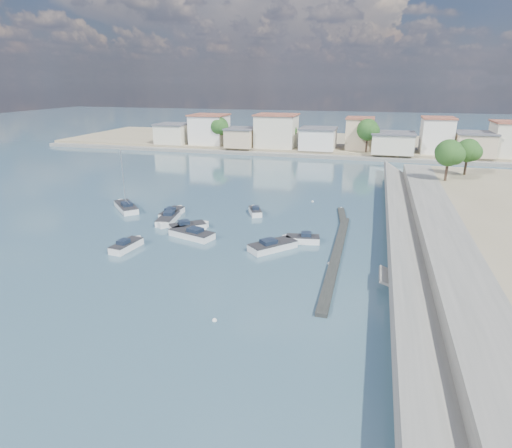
{
  "coord_description": "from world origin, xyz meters",
  "views": [
    {
      "loc": [
        9.98,
        -33.2,
        17.96
      ],
      "look_at": [
        -3.13,
        14.18,
        1.4
      ],
      "focal_mm": 30.0,
      "sensor_mm": 36.0,
      "label": 1
    }
  ],
  "objects_px": {
    "motorboat_g": "(168,220)",
    "motorboat_h": "(275,246)",
    "motorboat_c": "(190,234)",
    "motorboat_a": "(128,245)",
    "motorboat_d": "(301,239)",
    "motorboat_f": "(255,211)",
    "motorboat_b": "(190,227)",
    "sailboat": "(126,207)",
    "motorboat_e": "(173,213)"
  },
  "relations": [
    {
      "from": "motorboat_a",
      "to": "sailboat",
      "type": "bearing_deg",
      "value": 122.41
    },
    {
      "from": "motorboat_d",
      "to": "motorboat_g",
      "type": "bearing_deg",
      "value": 171.72
    },
    {
      "from": "sailboat",
      "to": "motorboat_c",
      "type": "bearing_deg",
      "value": -30.59
    },
    {
      "from": "motorboat_c",
      "to": "motorboat_e",
      "type": "height_order",
      "value": "same"
    },
    {
      "from": "motorboat_h",
      "to": "sailboat",
      "type": "relative_size",
      "value": 0.61
    },
    {
      "from": "motorboat_a",
      "to": "motorboat_d",
      "type": "xyz_separation_m",
      "value": [
        18.42,
        7.08,
        -0.0
      ]
    },
    {
      "from": "motorboat_c",
      "to": "motorboat_e",
      "type": "bearing_deg",
      "value": 128.4
    },
    {
      "from": "motorboat_h",
      "to": "motorboat_f",
      "type": "bearing_deg",
      "value": 115.12
    },
    {
      "from": "motorboat_f",
      "to": "motorboat_g",
      "type": "height_order",
      "value": "same"
    },
    {
      "from": "motorboat_h",
      "to": "sailboat",
      "type": "bearing_deg",
      "value": 159.41
    },
    {
      "from": "motorboat_e",
      "to": "motorboat_h",
      "type": "height_order",
      "value": "same"
    },
    {
      "from": "motorboat_f",
      "to": "sailboat",
      "type": "height_order",
      "value": "sailboat"
    },
    {
      "from": "motorboat_e",
      "to": "motorboat_h",
      "type": "distance_m",
      "value": 18.62
    },
    {
      "from": "motorboat_b",
      "to": "sailboat",
      "type": "distance_m",
      "value": 13.92
    },
    {
      "from": "motorboat_e",
      "to": "motorboat_f",
      "type": "height_order",
      "value": "same"
    },
    {
      "from": "motorboat_c",
      "to": "motorboat_f",
      "type": "relative_size",
      "value": 1.64
    },
    {
      "from": "motorboat_b",
      "to": "sailboat",
      "type": "xyz_separation_m",
      "value": [
        -12.67,
        5.76,
        0.03
      ]
    },
    {
      "from": "motorboat_e",
      "to": "sailboat",
      "type": "distance_m",
      "value": 7.99
    },
    {
      "from": "motorboat_d",
      "to": "motorboat_f",
      "type": "relative_size",
      "value": 1.14
    },
    {
      "from": "sailboat",
      "to": "motorboat_h",
      "type": "bearing_deg",
      "value": -20.59
    },
    {
      "from": "motorboat_d",
      "to": "sailboat",
      "type": "height_order",
      "value": "sailboat"
    },
    {
      "from": "sailboat",
      "to": "motorboat_d",
      "type": "bearing_deg",
      "value": -13.47
    },
    {
      "from": "motorboat_g",
      "to": "motorboat_f",
      "type": "bearing_deg",
      "value": 33.24
    },
    {
      "from": "motorboat_a",
      "to": "motorboat_b",
      "type": "xyz_separation_m",
      "value": [
        4.07,
        7.79,
        -0.0
      ]
    },
    {
      "from": "motorboat_c",
      "to": "sailboat",
      "type": "xyz_separation_m",
      "value": [
        -13.79,
        8.15,
        0.03
      ]
    },
    {
      "from": "sailboat",
      "to": "motorboat_e",
      "type": "bearing_deg",
      "value": -5.65
    },
    {
      "from": "motorboat_b",
      "to": "motorboat_f",
      "type": "bearing_deg",
      "value": 54.43
    },
    {
      "from": "motorboat_e",
      "to": "motorboat_h",
      "type": "bearing_deg",
      "value": -26.94
    },
    {
      "from": "motorboat_a",
      "to": "motorboat_h",
      "type": "bearing_deg",
      "value": 15.2
    },
    {
      "from": "motorboat_e",
      "to": "motorboat_h",
      "type": "relative_size",
      "value": 0.93
    },
    {
      "from": "motorboat_c",
      "to": "motorboat_g",
      "type": "bearing_deg",
      "value": 139.78
    },
    {
      "from": "motorboat_d",
      "to": "motorboat_f",
      "type": "height_order",
      "value": "same"
    },
    {
      "from": "motorboat_d",
      "to": "motorboat_g",
      "type": "relative_size",
      "value": 0.76
    },
    {
      "from": "motorboat_e",
      "to": "sailboat",
      "type": "relative_size",
      "value": 0.56
    },
    {
      "from": "motorboat_a",
      "to": "motorboat_h",
      "type": "height_order",
      "value": "same"
    },
    {
      "from": "motorboat_a",
      "to": "motorboat_b",
      "type": "bearing_deg",
      "value": 62.45
    },
    {
      "from": "motorboat_f",
      "to": "motorboat_e",
      "type": "bearing_deg",
      "value": -161.33
    },
    {
      "from": "motorboat_h",
      "to": "sailboat",
      "type": "xyz_separation_m",
      "value": [
        -24.55,
        9.22,
        0.03
      ]
    },
    {
      "from": "motorboat_d",
      "to": "motorboat_h",
      "type": "distance_m",
      "value": 3.7
    },
    {
      "from": "motorboat_g",
      "to": "motorboat_h",
      "type": "relative_size",
      "value": 1.06
    },
    {
      "from": "motorboat_c",
      "to": "sailboat",
      "type": "bearing_deg",
      "value": 149.41
    },
    {
      "from": "motorboat_d",
      "to": "motorboat_h",
      "type": "xyz_separation_m",
      "value": [
        -2.48,
        -2.75,
        0.0
      ]
    },
    {
      "from": "motorboat_c",
      "to": "motorboat_h",
      "type": "bearing_deg",
      "value": -5.67
    },
    {
      "from": "motorboat_b",
      "to": "sailboat",
      "type": "height_order",
      "value": "sailboat"
    },
    {
      "from": "motorboat_c",
      "to": "sailboat",
      "type": "distance_m",
      "value": 16.02
    },
    {
      "from": "motorboat_c",
      "to": "motorboat_e",
      "type": "xyz_separation_m",
      "value": [
        -5.84,
        7.37,
        -0.0
      ]
    },
    {
      "from": "motorboat_b",
      "to": "motorboat_g",
      "type": "height_order",
      "value": "same"
    },
    {
      "from": "motorboat_a",
      "to": "motorboat_f",
      "type": "height_order",
      "value": "same"
    },
    {
      "from": "motorboat_a",
      "to": "motorboat_d",
      "type": "relative_size",
      "value": 1.07
    },
    {
      "from": "motorboat_h",
      "to": "motorboat_a",
      "type": "bearing_deg",
      "value": -164.8
    }
  ]
}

